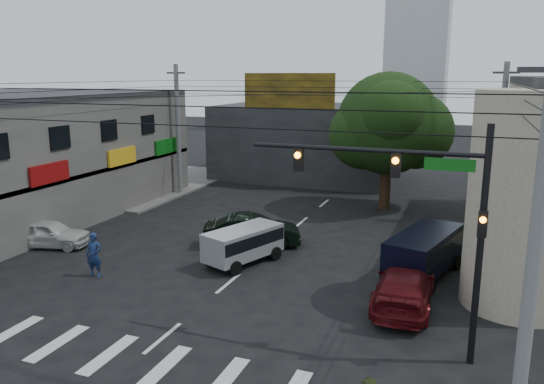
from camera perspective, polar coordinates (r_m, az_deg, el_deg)
The scene contains 16 objects.
ground at distance 20.80m, azimuth -7.16°, elevation -11.70°, with size 160.00×160.00×0.00m, color black.
sidewalk_far_left at distance 44.79m, azimuth -16.80°, elevation 1.16°, with size 16.00×16.00×0.15m, color #514F4C.
corner_column at distance 21.24m, azimuth 25.57°, elevation -0.96°, with size 4.00×4.00×8.00m, color gray.
building_far at distance 44.96m, azimuth 3.83°, elevation 5.49°, with size 14.00×10.00×6.00m, color #232326.
billboard at distance 39.98m, azimuth 1.82°, elevation 10.82°, with size 7.00×0.30×2.60m, color olive.
street_tree at distance 34.18m, azimuth 12.36°, elevation 7.17°, with size 6.40×6.40×8.70m.
traffic_gantry at distance 16.14m, azimuth 15.88°, elevation -1.12°, with size 7.10×0.35×7.20m.
utility_pole_near_right at distance 12.86m, azimuth 26.34°, elevation -6.51°, with size 0.32×0.32×9.20m, color #59595B.
utility_pole_far_left at distance 38.28m, azimuth -10.06°, elevation 6.50°, with size 0.32×0.32×9.20m, color #59595B.
utility_pole_far_right at distance 32.93m, azimuth 23.29°, elevation 4.72°, with size 0.32×0.32×9.20m, color #59595B.
dark_sedan at distance 26.82m, azimuth -2.15°, elevation -4.17°, with size 5.12×3.44×1.60m, color black.
white_compact at distance 28.94m, azimuth -22.87°, elevation -4.14°, with size 4.33×2.62×1.38m, color silver.
maroon_sedan at distance 20.64m, azimuth 14.01°, elevation -9.95°, with size 2.23×5.16×1.48m, color #4E0B0F.
silver_minivan at distance 24.39m, azimuth -3.09°, elevation -5.83°, with size 2.88×4.16×1.65m, color #A3A6AB, non-canonical shape.
navy_van at distance 23.71m, azimuth 16.02°, elevation -6.49°, with size 3.04×5.18×1.95m, color black, non-canonical shape.
traffic_officer at distance 24.00m, azimuth -18.59°, elevation -6.44°, with size 0.78×0.58×1.93m, color #16264E.
Camera 1 is at (9.07, -16.66, 8.51)m, focal length 35.00 mm.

